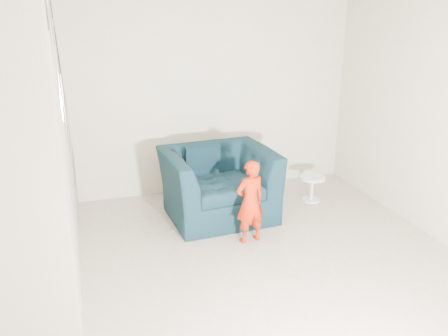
{
  "coord_description": "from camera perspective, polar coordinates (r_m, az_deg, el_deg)",
  "views": [
    {
      "loc": [
        -1.35,
        -3.64,
        2.61
      ],
      "look_at": [
        0.15,
        1.2,
        0.85
      ],
      "focal_mm": 38.0,
      "sensor_mm": 36.0,
      "label": 1
    }
  ],
  "objects": [
    {
      "name": "armchair",
      "position": [
        6.05,
        -0.67,
        -1.89
      ],
      "size": [
        1.41,
        1.26,
        0.87
      ],
      "primitive_type": "imported",
      "rotation": [
        0.0,
        0.0,
        0.06
      ],
      "color": "black",
      "rests_on": "floor"
    },
    {
      "name": "toddler",
      "position": [
        5.38,
        3.16,
        -4.09
      ],
      "size": [
        0.4,
        0.3,
        0.98
      ],
      "primitive_type": "imported",
      "rotation": [
        0.0,
        0.0,
        3.34
      ],
      "color": "#902904",
      "rests_on": "floor"
    },
    {
      "name": "back_wall",
      "position": [
        6.65,
        -5.25,
        8.16
      ],
      "size": [
        5.0,
        0.0,
        5.0
      ],
      "primitive_type": "plane",
      "rotation": [
        1.57,
        0.0,
        0.0
      ],
      "color": "#AFA78F",
      "rests_on": "floor"
    },
    {
      "name": "staircase",
      "position": [
        4.55,
        -24.18,
        -4.03
      ],
      "size": [
        1.02,
        3.03,
        3.62
      ],
      "color": "#ADA089",
      "rests_on": "floor"
    },
    {
      "name": "floor",
      "position": [
        4.68,
        2.69,
        -14.79
      ],
      "size": [
        5.5,
        5.5,
        0.0
      ],
      "primitive_type": "plane",
      "color": "gray",
      "rests_on": "ground"
    },
    {
      "name": "side_table",
      "position": [
        6.68,
        10.54,
        -1.95
      ],
      "size": [
        0.36,
        0.36,
        0.36
      ],
      "color": "silver",
      "rests_on": "floor"
    },
    {
      "name": "throw",
      "position": [
        5.92,
        -5.66,
        -1.31
      ],
      "size": [
        0.06,
        0.55,
        0.62
      ],
      "primitive_type": "cube",
      "color": "black",
      "rests_on": "armchair"
    },
    {
      "name": "cushion",
      "position": [
        6.16,
        -2.65,
        0.87
      ],
      "size": [
        0.45,
        0.22,
        0.45
      ],
      "primitive_type": "cube",
      "rotation": [
        0.21,
        0.0,
        0.0
      ],
      "color": "black",
      "rests_on": "armchair"
    },
    {
      "name": "phone",
      "position": [
        5.25,
        4.13,
        -0.43
      ],
      "size": [
        0.03,
        0.05,
        0.1
      ],
      "primitive_type": "cube",
      "rotation": [
        0.0,
        0.0,
        -0.2
      ],
      "color": "black",
      "rests_on": "toddler"
    }
  ]
}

